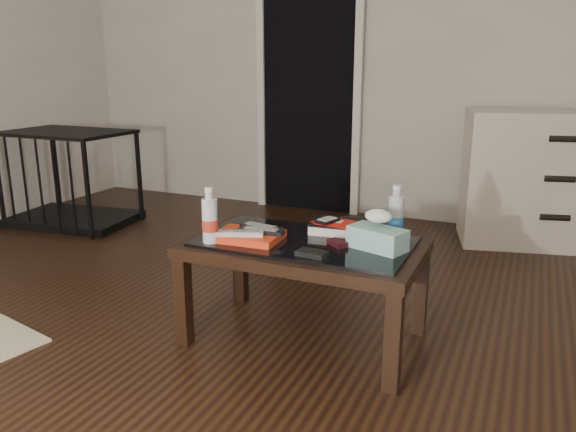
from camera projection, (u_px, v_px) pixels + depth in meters
name	position (u px, v px, depth m)	size (l,w,h in m)	color
ground	(185.00, 344.00, 2.48)	(5.00, 5.00, 0.00)	black
doorway	(309.00, 86.00, 4.54)	(0.90, 0.08, 2.07)	black
coffee_table	(305.00, 254.00, 2.43)	(1.00, 0.60, 0.46)	black
dresser	(558.00, 179.00, 3.75)	(1.28, 0.75, 0.90)	beige
pet_crate	(72.00, 194.00, 4.32)	(0.97, 0.71, 0.71)	black
magazines	(248.00, 236.00, 2.42)	(0.28, 0.21, 0.03)	red
remote_silver	(240.00, 233.00, 2.37)	(0.20, 0.05, 0.02)	#BCBCC1
remote_black_front	(261.00, 231.00, 2.40)	(0.20, 0.05, 0.02)	black
remote_black_back	(261.00, 227.00, 2.46)	(0.20, 0.05, 0.02)	black
textbook	(340.00, 227.00, 2.52)	(0.25, 0.20, 0.05)	black
dvd_mailers	(337.00, 222.00, 2.51)	(0.19, 0.14, 0.01)	red
ipod	(327.00, 220.00, 2.49)	(0.06, 0.10, 0.02)	black
flip_phone	(337.00, 243.00, 2.33)	(0.09, 0.05, 0.02)	black
wallet	(312.00, 253.00, 2.21)	(0.12, 0.07, 0.02)	black
water_bottle_left	(210.00, 215.00, 2.35)	(0.07, 0.07, 0.24)	silver
water_bottle_right	(396.00, 212.00, 2.40)	(0.07, 0.07, 0.24)	silver
tissue_box	(377.00, 238.00, 2.28)	(0.23, 0.12, 0.09)	teal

